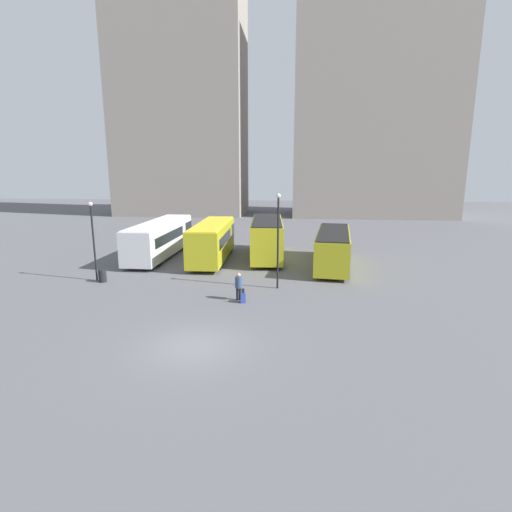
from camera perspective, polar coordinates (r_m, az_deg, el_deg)
ground_plane at (r=17.73m, az=-8.80°, el=-12.63°), size 160.00×160.00×0.00m
building_block_left at (r=70.63m, az=-10.83°, el=24.28°), size 20.38×12.21×44.51m
building_block_right at (r=68.42m, az=16.60°, el=20.15°), size 24.65×12.31×34.53m
bus_0 at (r=35.43m, az=-13.48°, el=2.60°), size 2.66×11.28×3.01m
bus_1 at (r=33.07m, az=-6.25°, el=2.27°), size 2.69×9.61×3.11m
bus_2 at (r=33.81m, az=1.59°, el=2.71°), size 3.06×9.28×3.28m
bus_3 at (r=31.49m, az=10.96°, el=1.25°), size 3.49×9.78×2.75m
traveler at (r=22.99m, az=-2.49°, el=-4.02°), size 0.47×0.47×1.62m
suitcase at (r=22.75m, az=-1.85°, el=-5.92°), size 0.32×0.38×0.87m
lamp_post_0 at (r=28.68m, az=-22.25°, el=2.84°), size 0.28×0.28×5.32m
lamp_post_1 at (r=24.73m, az=3.16°, el=3.16°), size 0.28×0.28×5.98m
trash_bin at (r=28.68m, az=-21.09°, el=-2.65°), size 0.52×0.52×0.85m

